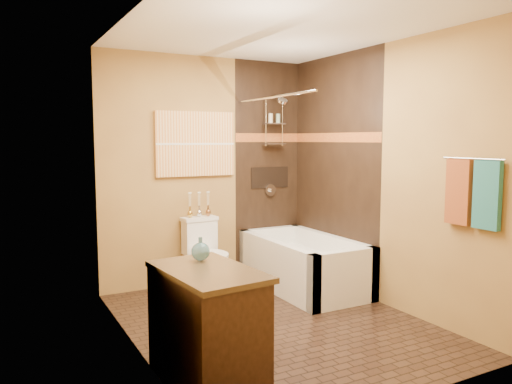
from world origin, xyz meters
TOP-DOWN VIEW (x-y plane):
  - floor at (0.00, 0.00)m, footprint 3.00×3.00m
  - wall_left at (-1.20, 0.00)m, footprint 0.02×3.00m
  - wall_right at (1.20, 0.00)m, footprint 0.02×3.00m
  - wall_back at (0.00, 1.50)m, footprint 2.40×0.02m
  - wall_front at (0.00, -1.50)m, footprint 2.40×0.02m
  - ceiling at (0.00, 0.00)m, footprint 3.00×3.00m
  - alcove_tile_back at (0.78, 1.49)m, footprint 0.85×0.01m
  - alcove_tile_right at (1.19, 0.75)m, footprint 0.01×1.50m
  - mosaic_band_back at (0.78, 1.48)m, footprint 0.85×0.01m
  - mosaic_band_right at (1.18, 0.75)m, footprint 0.01×1.50m
  - alcove_niche at (0.80, 1.48)m, footprint 0.50×0.01m
  - shower_fixtures at (0.80, 1.38)m, footprint 0.24×0.33m
  - curtain_rod at (0.40, 0.75)m, footprint 0.03×1.55m
  - towel_bar at (1.15, -1.05)m, footprint 0.02×0.55m
  - towel_teal at (1.16, -1.18)m, footprint 0.05×0.22m
  - towel_rust at (1.16, -0.92)m, footprint 0.05×0.22m
  - sunset_painting at (-0.14, 1.48)m, footprint 0.90×0.04m
  - vanity_mirror at (-1.19, -0.70)m, footprint 0.01×1.00m
  - bathtub at (0.80, 0.75)m, footprint 0.80×1.50m
  - toilet at (-0.14, 1.22)m, footprint 0.39×0.58m
  - vanity at (-0.92, -0.70)m, footprint 0.60×0.90m
  - teal_bottle at (-0.87, -0.47)m, footprint 0.15×0.15m
  - bud_vases at (-0.14, 1.39)m, footprint 0.27×0.06m

SIDE VIEW (x-z plane):
  - floor at x=0.00m, z-range 0.00..0.00m
  - bathtub at x=0.80m, z-range -0.05..0.50m
  - vanity at x=-0.92m, z-range 0.00..0.76m
  - toilet at x=-0.14m, z-range 0.00..0.76m
  - teal_bottle at x=-0.87m, z-range 0.74..0.94m
  - bud_vases at x=-0.14m, z-range 0.77..1.04m
  - alcove_niche at x=0.80m, z-range 1.02..1.27m
  - towel_teal at x=1.16m, z-range 0.92..1.44m
  - towel_rust at x=1.16m, z-range 0.92..1.44m
  - wall_left at x=-1.20m, z-range 0.00..2.50m
  - wall_right at x=1.20m, z-range 0.00..2.50m
  - wall_back at x=0.00m, z-range 0.00..2.50m
  - wall_front at x=0.00m, z-range 0.00..2.50m
  - alcove_tile_back at x=0.78m, z-range 0.00..2.50m
  - alcove_tile_right at x=1.19m, z-range 0.00..2.50m
  - towel_bar at x=1.15m, z-range 1.44..1.46m
  - vanity_mirror at x=-1.19m, z-range 1.05..1.95m
  - sunset_painting at x=-0.14m, z-range 1.20..1.90m
  - mosaic_band_back at x=0.78m, z-range 1.57..1.67m
  - mosaic_band_right at x=1.18m, z-range 1.57..1.67m
  - shower_fixtures at x=0.80m, z-range 1.08..2.25m
  - curtain_rod at x=0.40m, z-range 2.01..2.03m
  - ceiling at x=0.00m, z-range 2.50..2.50m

